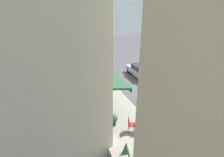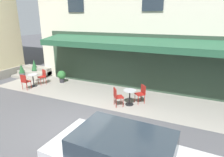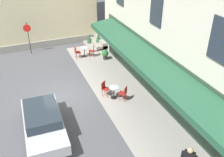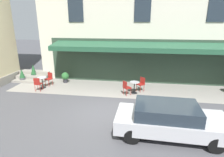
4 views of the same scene
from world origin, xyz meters
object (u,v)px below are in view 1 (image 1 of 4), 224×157
Objects in this scene: potted_plant_mid_terrace at (113,119)px; cafe_table_far_end at (108,84)px; cafe_chair_red_by_window at (130,124)px; parked_car_silver at (141,71)px; cafe_table_streetside at (141,124)px; cafe_chair_red_back_row at (85,65)px; cafe_chair_red_corner_left at (102,82)px; cafe_table_near_entrance at (88,65)px; cafe_chair_red_facing_street at (150,121)px; cafe_chair_red_near_door at (82,58)px; cafe_chair_red_kerbside at (114,85)px; seated_companion_in_olive at (91,62)px; cafe_chair_red_under_awning at (92,63)px; potted_plant_entrance_right at (126,152)px; cafe_chair_red_corner_right at (91,58)px; seated_patron_in_black at (86,64)px; cafe_table_mid_terrace at (86,58)px.

cafe_table_far_end is at bearing 164.77° from potted_plant_mid_terrace.
parked_car_silver is at bearing 146.21° from cafe_chair_red_by_window.
cafe_table_streetside is 8.95m from parked_car_silver.
cafe_chair_red_back_row is 1.00× the size of cafe_chair_red_corner_left.
cafe_chair_red_corner_left is (5.60, 0.41, 0.00)m from cafe_chair_red_back_row.
cafe_chair_red_back_row is (0.40, -0.49, 0.06)m from cafe_table_near_entrance.
cafe_chair_red_back_row and cafe_chair_red_facing_street have the same top height.
cafe_chair_red_kerbside is (10.10, 0.98, 0.00)m from cafe_chair_red_near_door.
parked_car_silver reaches higher than cafe_chair_red_kerbside.
parked_car_silver is at bearing 109.04° from cafe_table_far_end.
cafe_chair_red_back_row is 5.62m from cafe_chair_red_corner_left.
cafe_chair_red_by_window and cafe_chair_red_corner_left have the same top height.
cafe_chair_red_under_awning is at bearing 122.82° from seated_companion_in_olive.
cafe_chair_red_corner_left is at bearing 170.58° from potted_plant_entrance_right.
cafe_table_far_end is at bearing 0.13° from seated_companion_in_olive.
cafe_table_near_entrance is at bearing 178.61° from cafe_chair_red_by_window.
cafe_chair_red_corner_right is at bearing 155.51° from cafe_chair_red_back_row.
cafe_table_near_entrance is at bearing -57.18° from seated_companion_in_olive.
cafe_chair_red_facing_street is 2.92m from potted_plant_entrance_right.
cafe_table_far_end is at bearing 3.43° from cafe_chair_red_near_door.
seated_patron_in_black is at bearing 129.00° from cafe_chair_red_back_row.
cafe_table_far_end is 0.58× the size of seated_companion_in_olive.
cafe_chair_red_near_door is 9.63m from cafe_table_far_end.
cafe_chair_red_near_door is 1.00× the size of cafe_chair_red_corner_left.
cafe_table_near_entrance is 1.00× the size of cafe_table_far_end.
cafe_table_far_end is (6.04, 0.86, -0.06)m from cafe_chair_red_back_row.
cafe_chair_red_facing_street is at bearing 5.74° from seated_patron_in_black.
cafe_table_mid_terrace is 0.82× the size of cafe_chair_red_kerbside.
cafe_chair_red_under_awning is at bearing -178.12° from cafe_chair_red_kerbside.
cafe_table_far_end is at bearing 173.67° from cafe_chair_red_by_window.
cafe_chair_red_by_window is 0.71× the size of seated_companion_in_olive.
cafe_chair_red_kerbside is 0.71× the size of seated_companion_in_olive.
seated_companion_in_olive is at bearing 177.05° from cafe_chair_red_by_window.
cafe_table_near_entrance is at bearing -176.75° from cafe_table_far_end.
cafe_chair_red_near_door is at bearing -99.10° from cafe_table_mid_terrace.
seated_patron_in_black is at bearing -177.17° from cafe_table_streetside.
cafe_chair_red_near_door is at bearing -178.19° from cafe_table_streetside.
cafe_chair_red_by_window is at bearing 0.89° from cafe_chair_red_back_row.
seated_patron_in_black is 0.83m from seated_companion_in_olive.
cafe_chair_red_under_awning is 13.02m from cafe_chair_red_facing_street.
cafe_table_near_entrance is 0.58× the size of seated_companion_in_olive.
cafe_chair_red_corner_left is 5.67m from potted_plant_mid_terrace.
cafe_table_mid_terrace is 0.58× the size of seated_patron_in_black.
parked_car_silver reaches higher than cafe_chair_red_corner_left.
cafe_chair_red_facing_street and cafe_chair_red_kerbside have the same top height.
cafe_chair_red_facing_street is 0.76× the size of potted_plant_entrance_right.
cafe_chair_red_facing_street and cafe_chair_red_by_window have the same top height.
potted_plant_mid_terrace is 0.18× the size of parked_car_silver.
parked_car_silver is (5.27, 4.22, 0.16)m from cafe_chair_red_under_awning.
cafe_chair_red_under_awning is 1.21× the size of cafe_table_mid_terrace.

